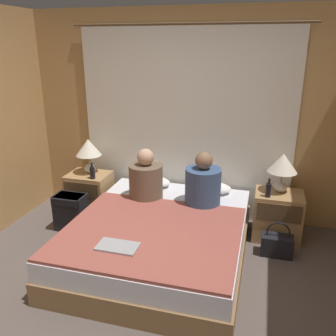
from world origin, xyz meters
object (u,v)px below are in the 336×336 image
at_px(nightstand_left, 90,194).
at_px(handbag_on_floor, 277,245).
at_px(bed, 160,238).
at_px(pillow_left, 151,181).
at_px(backpack_on_floor, 71,210).
at_px(person_right_in_bed, 203,185).
at_px(person_left_in_bed, 146,179).
at_px(nightstand_right, 277,216).
at_px(laptop_on_bed, 118,246).
at_px(lamp_right, 283,165).
at_px(pillow_right, 210,187).
at_px(lamp_left, 89,149).
at_px(beer_bottle_on_left_stand, 92,172).
at_px(beer_bottle_on_right_stand, 268,190).

bearing_deg(nightstand_left, handbag_on_floor, -9.12).
bearing_deg(nightstand_left, bed, -31.83).
distance_m(pillow_left, backpack_on_floor, 1.01).
bearing_deg(person_right_in_bed, person_left_in_bed, 180.00).
relative_size(nightstand_right, person_right_in_bed, 0.90).
bearing_deg(backpack_on_floor, person_left_in_bed, 12.80).
bearing_deg(laptop_on_bed, lamp_right, 46.33).
xyz_separation_m(lamp_right, pillow_right, (-0.79, 0.06, -0.37)).
height_order(lamp_left, backpack_on_floor, lamp_left).
bearing_deg(beer_bottle_on_left_stand, handbag_on_floor, -6.40).
bearing_deg(person_left_in_bed, nightstand_right, 9.47).
bearing_deg(nightstand_right, bed, -148.17).
bearing_deg(lamp_left, nightstand_left, -90.00).
bearing_deg(beer_bottle_on_right_stand, nightstand_right, 44.65).
xyz_separation_m(beer_bottle_on_left_stand, laptop_on_bed, (0.84, -1.22, -0.16)).
relative_size(nightstand_left, nightstand_right, 1.00).
height_order(beer_bottle_on_left_stand, backpack_on_floor, beer_bottle_on_left_stand).
bearing_deg(person_left_in_bed, beer_bottle_on_left_stand, 170.81).
xyz_separation_m(nightstand_right, person_left_in_bed, (-1.46, -0.24, 0.38)).
xyz_separation_m(lamp_right, laptop_on_bed, (-1.35, -1.41, -0.39)).
relative_size(bed, pillow_right, 4.10).
distance_m(nightstand_left, pillow_right, 1.55).
relative_size(lamp_left, person_right_in_bed, 0.73).
bearing_deg(bed, beer_bottle_on_right_stand, 29.90).
distance_m(backpack_on_floor, handbag_on_floor, 2.35).
height_order(nightstand_right, person_left_in_bed, person_left_in_bed).
relative_size(bed, beer_bottle_on_right_stand, 9.76).
xyz_separation_m(bed, lamp_left, (-1.16, 0.78, 0.64)).
distance_m(beer_bottle_on_right_stand, backpack_on_floor, 2.26).
bearing_deg(lamp_right, person_right_in_bed, -159.59).
distance_m(pillow_right, backpack_on_floor, 1.67).
bearing_deg(lamp_right, nightstand_right, -90.00).
bearing_deg(person_right_in_bed, nightstand_right, 16.72).
relative_size(nightstand_right, beer_bottle_on_right_stand, 2.58).
bearing_deg(handbag_on_floor, lamp_left, 169.48).
bearing_deg(bed, person_left_in_bed, 122.72).
height_order(nightstand_right, handbag_on_floor, nightstand_right).
bearing_deg(lamp_right, handbag_on_floor, -89.19).
bearing_deg(laptop_on_bed, beer_bottle_on_left_stand, 124.58).
xyz_separation_m(beer_bottle_on_right_stand, backpack_on_floor, (-2.21, -0.32, -0.38)).
relative_size(nightstand_right, pillow_right, 1.08).
height_order(pillow_left, pillow_right, same).
bearing_deg(nightstand_left, backpack_on_floor, -92.58).
bearing_deg(pillow_right, nightstand_right, -8.69).
relative_size(lamp_right, backpack_on_floor, 1.01).
distance_m(lamp_right, beer_bottle_on_left_stand, 2.21).
bearing_deg(laptop_on_bed, pillow_right, 69.22).
height_order(pillow_right, beer_bottle_on_right_stand, beer_bottle_on_right_stand).
distance_m(bed, laptop_on_bed, 0.70).
distance_m(person_left_in_bed, backpack_on_floor, 0.98).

